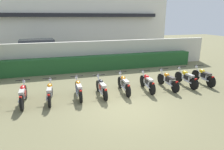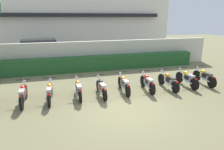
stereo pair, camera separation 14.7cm
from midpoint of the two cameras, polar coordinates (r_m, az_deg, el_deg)
ground at (r=8.33m, az=3.37°, el=-9.50°), size 60.00×60.00×0.00m
building at (r=23.86m, az=-10.64°, el=16.13°), size 19.67×6.50×7.28m
compound_wall at (r=14.54m, az=-5.96°, el=5.83°), size 18.69×0.30×1.99m
hedge_row at (r=13.96m, az=-5.37°, el=3.41°), size 14.95×0.70×1.03m
parked_car at (r=17.64m, az=-20.44°, el=6.57°), size 4.66×2.44×1.89m
motorcycle_in_row_1 at (r=9.35m, az=-24.78°, el=-5.08°), size 0.60×1.90×0.97m
motorcycle_in_row_2 at (r=9.22m, az=-17.97°, el=-4.69°), size 0.60×1.87×0.95m
motorcycle_in_row_3 at (r=9.29m, az=-10.11°, el=-3.93°), size 0.60×1.81×0.96m
motorcycle_in_row_4 at (r=9.39m, az=-3.52°, el=-3.54°), size 0.60×1.84×0.94m
motorcycle_in_row_5 at (r=9.84m, az=3.04°, el=-2.51°), size 0.60×1.90×0.97m
motorcycle_in_row_6 at (r=10.20m, az=9.79°, el=-2.02°), size 0.60×1.83×0.97m
motorcycle_in_row_7 at (r=10.77m, az=15.51°, el=-1.44°), size 0.60×1.96×0.96m
motorcycle_in_row_8 at (r=11.49m, az=20.34°, el=-0.75°), size 0.60×1.94×0.97m
motorcycle_in_row_9 at (r=12.19m, az=24.61°, el=-0.25°), size 0.60×1.90×0.97m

